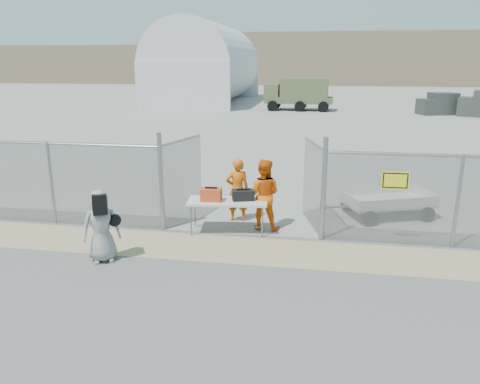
% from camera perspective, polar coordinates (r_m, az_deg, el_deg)
% --- Properties ---
extents(ground, '(160.00, 160.00, 0.00)m').
position_cam_1_polar(ground, '(9.92, -1.98, -9.24)').
color(ground, '#545050').
extents(tarmac_inside, '(160.00, 80.00, 0.01)m').
position_cam_1_polar(tarmac_inside, '(51.00, 7.74, 10.86)').
color(tarmac_inside, gray).
rests_on(tarmac_inside, ground).
extents(dirt_strip, '(44.00, 1.60, 0.01)m').
position_cam_1_polar(dirt_strip, '(10.81, -0.90, -7.01)').
color(dirt_strip, tan).
rests_on(dirt_strip, ground).
extents(distant_hills, '(140.00, 6.00, 9.00)m').
position_cam_1_polar(distant_hills, '(86.86, 12.25, 15.57)').
color(distant_hills, '#7F684F').
rests_on(distant_hills, ground).
extents(chain_link_fence, '(40.00, 0.20, 2.20)m').
position_cam_1_polar(chain_link_fence, '(11.38, -0.00, 0.00)').
color(chain_link_fence, gray).
rests_on(chain_link_fence, ground).
extents(quonset_hangar, '(9.00, 18.00, 8.00)m').
position_cam_1_polar(quonset_hangar, '(50.22, -4.08, 15.45)').
color(quonset_hangar, silver).
rests_on(quonset_hangar, ground).
extents(folding_table, '(2.05, 1.03, 0.84)m').
position_cam_1_polar(folding_table, '(11.76, -1.53, -2.97)').
color(folding_table, beige).
rests_on(folding_table, ground).
extents(orange_bag, '(0.51, 0.35, 0.31)m').
position_cam_1_polar(orange_bag, '(11.58, -3.53, -0.31)').
color(orange_bag, '#D6431F').
rests_on(orange_bag, folding_table).
extents(black_duffel, '(0.60, 0.45, 0.26)m').
position_cam_1_polar(black_duffel, '(11.61, 0.38, -0.37)').
color(black_duffel, black).
rests_on(black_duffel, folding_table).
extents(security_worker_left, '(0.71, 0.56, 1.72)m').
position_cam_1_polar(security_worker_left, '(12.47, -0.31, 0.25)').
color(security_worker_left, '#E65C0B').
rests_on(security_worker_left, ground).
extents(security_worker_right, '(0.93, 0.74, 1.83)m').
position_cam_1_polar(security_worker_right, '(11.85, 2.85, -0.32)').
color(security_worker_right, '#E65C0B').
rests_on(security_worker_right, ground).
extents(visitor, '(0.93, 0.81, 1.59)m').
position_cam_1_polar(visitor, '(10.40, -16.56, -3.98)').
color(visitor, gray).
rests_on(visitor, ground).
extents(utility_trailer, '(3.43, 2.60, 0.74)m').
position_cam_1_polar(utility_trailer, '(13.57, 17.45, -1.35)').
color(utility_trailer, beige).
rests_on(utility_trailer, ground).
extents(military_truck, '(5.90, 2.34, 2.78)m').
position_cam_1_polar(military_truck, '(41.72, 7.21, 11.74)').
color(military_truck, '#535E37').
rests_on(military_truck, ground).
extents(parked_vehicle_near, '(4.06, 2.65, 1.69)m').
position_cam_1_polar(parked_vehicle_near, '(41.47, 23.45, 9.82)').
color(parked_vehicle_near, '#353936').
rests_on(parked_vehicle_near, ground).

